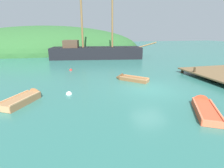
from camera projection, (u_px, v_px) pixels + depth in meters
ground_plane at (150, 89)px, 13.20m from camera, size 120.00×120.00×0.00m
shore_hill at (50, 50)px, 41.39m from camera, size 43.16×27.16×10.80m
sailing_ship at (96, 54)px, 28.11m from camera, size 16.83×6.07×11.30m
rowboat_center at (26, 99)px, 10.89m from camera, size 2.41×3.16×0.94m
rowboat_far at (129, 79)px, 15.63m from camera, size 2.78×2.87×0.87m
rowboat_portside at (204, 108)px, 9.71m from camera, size 2.62×3.55×0.95m
buoy_white at (69, 94)px, 12.12m from camera, size 0.42×0.42×0.42m
buoy_red at (71, 70)px, 19.57m from camera, size 0.34×0.34×0.34m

